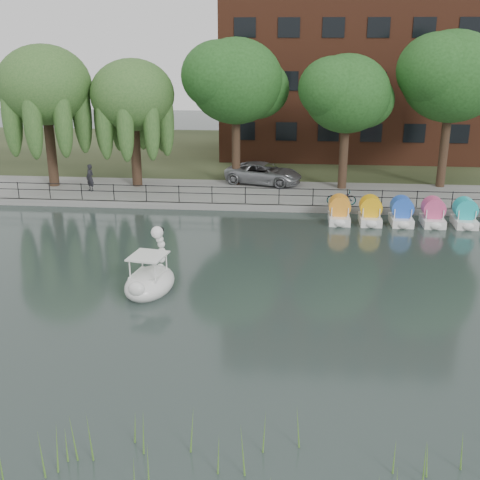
# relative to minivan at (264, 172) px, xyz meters

# --- Properties ---
(ground_plane) EXTENTS (120.00, 120.00, 0.00)m
(ground_plane) POSITION_rel_minivan_xyz_m (-0.83, -18.24, -1.21)
(ground_plane) COLOR #41514E
(promenade) EXTENTS (40.00, 6.00, 0.40)m
(promenade) POSITION_rel_minivan_xyz_m (-0.83, -2.24, -1.01)
(promenade) COLOR gray
(promenade) RESTS_ON ground_plane
(kerb) EXTENTS (40.00, 0.25, 0.40)m
(kerb) POSITION_rel_minivan_xyz_m (-0.83, -5.19, -1.01)
(kerb) COLOR gray
(kerb) RESTS_ON ground_plane
(land_strip) EXTENTS (60.00, 22.00, 0.36)m
(land_strip) POSITION_rel_minivan_xyz_m (-0.83, 11.76, -1.03)
(land_strip) COLOR #47512D
(land_strip) RESTS_ON ground_plane
(railing) EXTENTS (32.00, 0.05, 1.00)m
(railing) POSITION_rel_minivan_xyz_m (-0.83, -4.99, -0.07)
(railing) COLOR black
(railing) RESTS_ON promenade
(apartment_building) EXTENTS (20.00, 10.07, 18.00)m
(apartment_building) POSITION_rel_minivan_xyz_m (6.17, 11.73, 8.15)
(apartment_building) COLOR #4C1E16
(apartment_building) RESTS_ON land_strip
(willow_left) EXTENTS (5.88, 5.88, 9.01)m
(willow_left) POSITION_rel_minivan_xyz_m (-13.83, -1.74, 5.66)
(willow_left) COLOR #473323
(willow_left) RESTS_ON promenade
(willow_mid) EXTENTS (5.32, 5.32, 8.15)m
(willow_mid) POSITION_rel_minivan_xyz_m (-8.33, -1.24, 5.04)
(willow_mid) COLOR #473323
(willow_mid) RESTS_ON promenade
(broadleaf_center) EXTENTS (6.00, 6.00, 9.25)m
(broadleaf_center) POSITION_rel_minivan_xyz_m (-1.83, -0.24, 5.85)
(broadleaf_center) COLOR #473323
(broadleaf_center) RESTS_ON promenade
(broadleaf_right) EXTENTS (5.40, 5.40, 8.32)m
(broadleaf_right) POSITION_rel_minivan_xyz_m (5.17, -0.74, 5.17)
(broadleaf_right) COLOR #473323
(broadleaf_right) RESTS_ON promenade
(broadleaf_far) EXTENTS (6.30, 6.30, 9.71)m
(broadleaf_far) POSITION_rel_minivan_xyz_m (11.67, 0.26, 6.19)
(broadleaf_far) COLOR #473323
(broadleaf_far) RESTS_ON promenade
(minivan) EXTENTS (4.04, 6.32, 1.62)m
(minivan) POSITION_rel_minivan_xyz_m (0.00, 0.00, 0.00)
(minivan) COLOR gray
(minivan) RESTS_ON promenade
(bicycle) EXTENTS (0.62, 1.73, 1.00)m
(bicycle) POSITION_rel_minivan_xyz_m (4.85, -4.85, -0.31)
(bicycle) COLOR gray
(bicycle) RESTS_ON promenade
(pedestrian) EXTENTS (0.86, 0.81, 1.98)m
(pedestrian) POSITION_rel_minivan_xyz_m (-10.96, -2.92, 0.18)
(pedestrian) COLOR black
(pedestrian) RESTS_ON promenade
(swan_boat) EXTENTS (2.34, 3.21, 2.48)m
(swan_boat) POSITION_rel_minivan_xyz_m (-3.78, -17.12, -0.67)
(swan_boat) COLOR white
(swan_boat) RESTS_ON ground_plane
(pedal_boat_row) EXTENTS (9.65, 1.70, 1.40)m
(pedal_boat_row) POSITION_rel_minivan_xyz_m (8.83, -7.04, -0.61)
(pedal_boat_row) COLOR white
(pedal_boat_row) RESTS_ON ground_plane
(reed_bank) EXTENTS (24.00, 2.40, 1.20)m
(reed_bank) POSITION_rel_minivan_xyz_m (1.17, -27.74, -0.61)
(reed_bank) COLOR #669938
(reed_bank) RESTS_ON ground_plane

